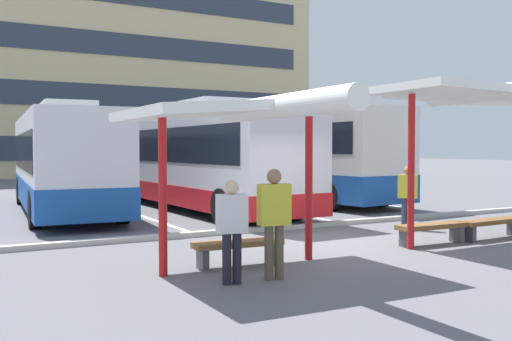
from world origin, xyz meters
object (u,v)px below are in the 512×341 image
(waiting_shelter_1, at_px, (480,97))
(coach_bus_1, at_px, (192,159))
(coach_bus_0, at_px, (63,164))
(bench_0, at_px, (238,247))
(bench_2, at_px, (492,224))
(waiting_passenger_0, at_px, (274,215))
(waiting_shelter_0, at_px, (248,113))
(waiting_passenger_1, at_px, (408,193))
(waiting_passenger_2, at_px, (232,225))
(bench_1, at_px, (432,229))
(coach_bus_2, at_px, (287,156))

(waiting_shelter_1, bearing_deg, coach_bus_1, 104.20)
(coach_bus_0, relative_size, bench_0, 6.45)
(bench_2, distance_m, waiting_passenger_0, 6.56)
(waiting_shelter_0, relative_size, waiting_passenger_1, 2.85)
(coach_bus_0, bearing_deg, bench_2, -53.49)
(coach_bus_1, distance_m, waiting_passenger_2, 11.26)
(waiting_shelter_0, relative_size, bench_1, 2.62)
(bench_2, bearing_deg, coach_bus_2, 84.57)
(coach_bus_1, distance_m, bench_2, 10.23)
(coach_bus_2, relative_size, waiting_shelter_1, 2.49)
(bench_0, relative_size, bench_1, 0.94)
(bench_2, distance_m, waiting_passenger_1, 2.25)
(coach_bus_0, bearing_deg, waiting_shelter_1, -57.76)
(waiting_shelter_0, distance_m, waiting_passenger_2, 2.03)
(coach_bus_2, xyz_separation_m, waiting_shelter_1, (-1.89, -10.78, 1.39))
(waiting_shelter_0, xyz_separation_m, waiting_shelter_1, (5.56, -0.07, 0.49))
(waiting_shelter_1, relative_size, waiting_passenger_2, 2.85)
(bench_0, height_order, bench_1, same)
(waiting_shelter_1, distance_m, waiting_passenger_0, 5.98)
(waiting_shelter_0, bearing_deg, bench_0, 90.00)
(waiting_passenger_0, bearing_deg, waiting_shelter_0, 92.08)
(bench_0, relative_size, bench_2, 0.83)
(waiting_shelter_1, height_order, waiting_passenger_2, waiting_shelter_1)
(coach_bus_1, bearing_deg, waiting_shelter_0, -107.27)
(bench_2, height_order, waiting_passenger_2, waiting_passenger_2)
(bench_1, height_order, bench_2, same)
(waiting_passenger_1, bearing_deg, waiting_shelter_0, -158.03)
(coach_bus_0, xyz_separation_m, waiting_passenger_1, (6.97, -8.13, -0.65))
(coach_bus_1, height_order, waiting_passenger_2, coach_bus_1)
(coach_bus_1, relative_size, waiting_passenger_2, 7.90)
(waiting_shelter_0, height_order, waiting_passenger_0, waiting_shelter_0)
(waiting_passenger_2, bearing_deg, waiting_passenger_0, -3.80)
(coach_bus_0, distance_m, bench_0, 10.26)
(bench_0, distance_m, bench_2, 6.46)
(coach_bus_2, relative_size, waiting_shelter_0, 2.46)
(bench_1, distance_m, waiting_passenger_2, 5.49)
(coach_bus_0, height_order, waiting_passenger_1, coach_bus_0)
(waiting_shelter_0, distance_m, waiting_passenger_0, 1.83)
(bench_0, bearing_deg, bench_1, -0.20)
(waiting_passenger_0, bearing_deg, bench_1, 14.14)
(coach_bus_1, xyz_separation_m, waiting_passenger_2, (-3.74, -10.59, -0.80))
(coach_bus_0, distance_m, bench_2, 12.77)
(coach_bus_0, xyz_separation_m, waiting_passenger_0, (1.13, -11.30, -0.56))
(waiting_shelter_0, bearing_deg, waiting_passenger_2, -132.01)
(bench_2, bearing_deg, waiting_shelter_1, -158.92)
(coach_bus_1, xyz_separation_m, bench_0, (-3.06, -9.46, -1.37))
(waiting_shelter_1, distance_m, waiting_passenger_1, 3.32)
(waiting_shelter_1, xyz_separation_m, waiting_passenger_2, (-6.24, -0.69, -2.25))
(waiting_passenger_0, bearing_deg, waiting_passenger_1, 28.54)
(bench_1, height_order, waiting_passenger_0, waiting_passenger_0)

